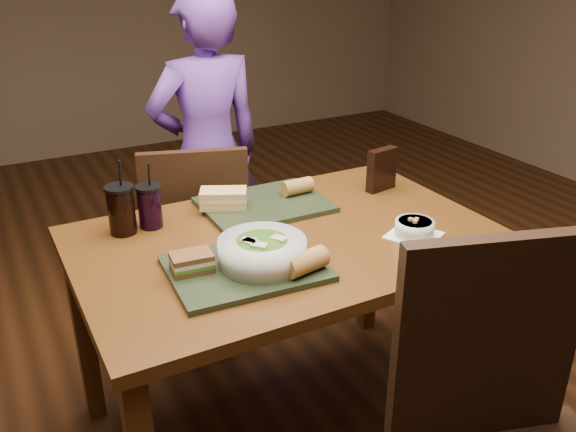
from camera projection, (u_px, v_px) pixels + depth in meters
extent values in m
plane|color=#381C0B|center=(288.00, 422.00, 2.21)|extent=(6.00, 6.00, 0.00)
cube|color=#553011|center=(500.00, 349.00, 2.02)|extent=(0.06, 0.06, 0.71)
cube|color=#553011|center=(84.00, 333.00, 2.11)|extent=(0.06, 0.06, 0.71)
cube|color=#553011|center=(369.00, 256.00, 2.62)|extent=(0.06, 0.06, 0.71)
cube|color=#553011|center=(288.00, 242.00, 1.91)|extent=(1.30, 0.85, 0.04)
cube|color=black|center=(486.00, 340.00, 1.39)|extent=(0.43, 0.17, 0.53)
cube|color=black|center=(184.00, 252.00, 2.51)|extent=(0.50, 0.50, 0.04)
cube|color=black|center=(196.00, 211.00, 2.26)|extent=(0.39, 0.16, 0.47)
cube|color=black|center=(162.00, 329.00, 2.39)|extent=(0.04, 0.04, 0.40)
cube|color=black|center=(241.00, 307.00, 2.54)|extent=(0.04, 0.04, 0.40)
cube|color=black|center=(138.00, 290.00, 2.66)|extent=(0.04, 0.04, 0.40)
cube|color=black|center=(210.00, 272.00, 2.81)|extent=(0.04, 0.04, 0.40)
imported|color=#623593|center=(208.00, 154.00, 2.72)|extent=(0.53, 0.35, 1.45)
cube|color=black|center=(246.00, 268.00, 1.70)|extent=(0.44, 0.35, 0.02)
cube|color=black|center=(264.00, 205.00, 2.11)|extent=(0.42, 0.32, 0.02)
cylinder|color=silver|center=(262.00, 252.00, 1.69)|extent=(0.25, 0.25, 0.07)
ellipsoid|color=#427219|center=(262.00, 247.00, 1.68)|extent=(0.20, 0.20, 0.06)
cube|color=beige|center=(279.00, 239.00, 1.67)|extent=(0.05, 0.05, 0.01)
cube|color=beige|center=(259.00, 246.00, 1.63)|extent=(0.05, 0.05, 0.01)
cube|color=beige|center=(250.00, 242.00, 1.65)|extent=(0.04, 0.05, 0.01)
cube|color=beige|center=(249.00, 241.00, 1.66)|extent=(0.05, 0.05, 0.01)
cube|color=white|center=(414.00, 235.00, 1.90)|extent=(0.20, 0.20, 0.00)
cylinder|color=silver|center=(414.00, 228.00, 1.89)|extent=(0.12, 0.12, 0.05)
cylinder|color=black|center=(415.00, 222.00, 1.88)|extent=(0.10, 0.10, 0.01)
cube|color=#B28947|center=(417.00, 219.00, 1.88)|extent=(0.02, 0.02, 0.01)
cube|color=#B28947|center=(414.00, 220.00, 1.88)|extent=(0.02, 0.02, 0.01)
cube|color=#B28947|center=(415.00, 222.00, 1.87)|extent=(0.02, 0.02, 0.01)
cube|color=#B28947|center=(411.00, 219.00, 1.88)|extent=(0.01, 0.01, 0.01)
cube|color=#593819|center=(192.00, 268.00, 1.66)|extent=(0.12, 0.09, 0.02)
cube|color=#3F721E|center=(192.00, 264.00, 1.66)|extent=(0.12, 0.09, 0.01)
cube|color=beige|center=(192.00, 261.00, 1.65)|extent=(0.12, 0.09, 0.01)
cube|color=#593819|center=(191.00, 256.00, 1.65)|extent=(0.12, 0.09, 0.02)
cube|color=tan|center=(224.00, 204.00, 2.06)|extent=(0.18, 0.14, 0.02)
cube|color=orange|center=(224.00, 200.00, 2.06)|extent=(0.18, 0.14, 0.01)
cube|color=beige|center=(223.00, 198.00, 2.05)|extent=(0.18, 0.14, 0.01)
cube|color=tan|center=(223.00, 193.00, 2.05)|extent=(0.18, 0.14, 0.02)
cylinder|color=#AD7533|center=(306.00, 262.00, 1.65)|extent=(0.13, 0.08, 0.06)
cylinder|color=#AD7533|center=(297.00, 187.00, 2.16)|extent=(0.11, 0.06, 0.05)
cylinder|color=black|center=(121.00, 211.00, 1.90)|extent=(0.08, 0.08, 0.15)
cylinder|color=black|center=(119.00, 188.00, 1.86)|extent=(0.09, 0.09, 0.01)
cylinder|color=black|center=(120.00, 174.00, 1.85)|extent=(0.01, 0.02, 0.10)
cylinder|color=black|center=(150.00, 208.00, 1.94)|extent=(0.08, 0.08, 0.13)
cylinder|color=black|center=(148.00, 187.00, 1.91)|extent=(0.08, 0.08, 0.01)
cylinder|color=black|center=(149.00, 175.00, 1.90)|extent=(0.01, 0.02, 0.09)
cube|color=black|center=(382.00, 170.00, 2.23)|extent=(0.13, 0.06, 0.16)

